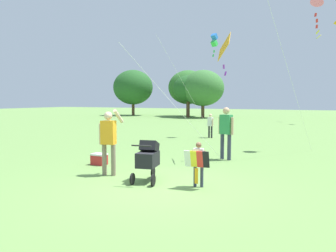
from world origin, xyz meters
name	(u,v)px	position (x,y,z in m)	size (l,w,h in m)	color
ground_plane	(160,187)	(0.00, 0.00, 0.00)	(120.00, 120.00, 0.00)	#668E47
treeline_distant	(280,84)	(-0.88, 28.12, 3.54)	(37.30, 6.64, 6.19)	brown
child_with_butterfly_kite	(198,161)	(0.82, 0.35, 0.62)	(0.59, 0.36, 1.05)	#33384C
person_adult_flyer	(109,137)	(-1.75, 0.42, 1.03)	(0.56, 0.58, 1.78)	#7F705B
stroller	(148,157)	(-0.48, 0.30, 0.61)	(0.65, 1.12, 1.03)	black
kite_adult_black	(222,50)	(0.34, 3.79, 3.64)	(2.17, 3.79, 4.24)	#F4A319
kite_orange_delta	(316,5)	(2.94, 7.32, 5.61)	(1.71, 4.27, 5.91)	pink
kite_green_novelty	(214,41)	(-2.03, 10.16, 5.11)	(1.73, 3.87, 5.50)	blue
person_red_shirt	(210,124)	(-2.04, 9.76, 0.75)	(0.37, 0.27, 1.27)	#232328
person_couple_left	(226,129)	(0.43, 4.00, 1.04)	(0.55, 0.33, 1.77)	#33384C
cooler_box	(99,159)	(-2.87, 1.44, 0.18)	(0.45, 0.33, 0.35)	red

